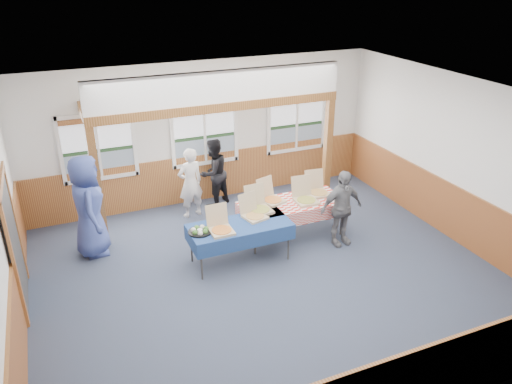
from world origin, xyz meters
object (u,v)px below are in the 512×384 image
(woman_white, at_px, (190,183))
(woman_black, at_px, (213,173))
(table_left, at_px, (240,227))
(table_right, at_px, (292,204))
(person_grey, at_px, (341,208))
(man_blue, at_px, (88,206))

(woman_white, relative_size, woman_black, 1.00)
(table_left, xyz_separation_m, woman_white, (-0.31, 2.11, 0.08))
(table_left, xyz_separation_m, table_right, (1.29, 0.47, 0.01))
(table_left, distance_m, table_right, 1.37)
(woman_black, relative_size, person_grey, 1.02)
(woman_white, xyz_separation_m, man_blue, (-2.15, -0.76, 0.21))
(table_left, xyz_separation_m, woman_black, (0.32, 2.46, 0.08))
(person_grey, bearing_deg, table_right, 137.05)
(table_left, xyz_separation_m, person_grey, (2.03, -0.17, 0.07))
(woman_white, distance_m, man_blue, 2.29)
(table_right, bearing_deg, man_blue, -169.89)
(table_left, distance_m, person_grey, 2.04)
(table_left, height_order, man_blue, man_blue)
(table_right, distance_m, woman_white, 2.30)
(table_left, bearing_deg, table_right, 12.32)
(woman_white, relative_size, man_blue, 0.79)
(woman_white, xyz_separation_m, person_grey, (2.34, -2.28, -0.01))
(table_right, bearing_deg, table_left, -136.80)
(table_right, distance_m, woman_black, 2.22)
(man_blue, height_order, person_grey, man_blue)
(table_left, distance_m, man_blue, 2.83)
(table_right, height_order, person_grey, person_grey)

